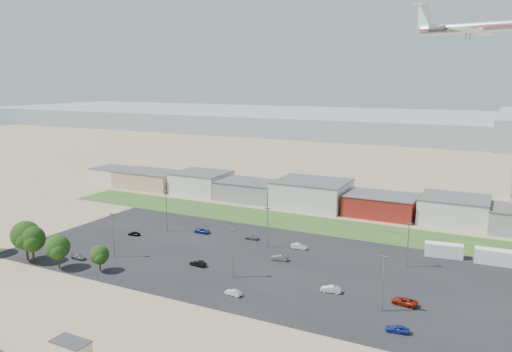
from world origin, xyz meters
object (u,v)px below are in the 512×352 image
Objects in this scene: parked_car_2 at (398,329)px; parked_car_6 at (252,237)px; portable_shed at (71,350)px; parked_car_11 at (299,246)px; box_trailer_a at (444,250)px; parked_car_0 at (404,301)px; parked_car_5 at (134,233)px; parked_car_13 at (233,293)px; airliner at (479,27)px; parked_car_1 at (331,289)px; parked_car_7 at (280,258)px; parked_car_4 at (198,263)px; parked_car_9 at (203,231)px; parked_car_10 at (79,257)px.

parked_car_2 is 0.97× the size of parked_car_6.
parked_car_11 is at bearing 80.53° from portable_shed.
box_trailer_a is 2.11× the size of parked_car_11.
parked_car_0 reaches higher than parked_car_5.
airliner is at bearing 166.22° from parked_car_13.
parked_car_1 is 19.03m from parked_car_7.
portable_shed is 60.25m from parked_car_6.
airliner is 96.39m from parked_car_1.
airliner is 10.92× the size of parked_car_4.
parked_car_7 is (-15.53, 11.00, -0.02)m from parked_car_1.
parked_car_1 reaches higher than parked_car_6.
parked_car_9 is at bearing -178.36° from box_trailer_a.
parked_car_6 is at bearing -41.50° from parked_car_10.
portable_shed is 1.71× the size of parked_car_13.
portable_shed is at bearing -97.37° from airliner.
parked_car_13 is (-29.96, 0.21, -0.07)m from parked_car_2.
parked_car_5 is at bearing -109.71° from parked_car_13.
parked_car_7 is at bearing 171.65° from parked_car_11.
parked_car_9 reaches higher than parked_car_6.
airliner is 103.14m from parked_car_2.
parked_car_11 reaches higher than parked_car_2.
parked_car_11 is at bearing 167.18° from parked_car_7.
box_trailer_a reaches higher than parked_car_13.
parked_car_13 is at bearing 59.73° from parked_car_4.
parked_car_9 is 39.53m from parked_car_13.
parked_car_13 is (14.06, -9.49, -0.07)m from parked_car_4.
parked_car_1 is at bearing -116.96° from parked_car_9.
parked_car_0 is at bearing 116.14° from parked_car_13.
box_trailer_a is 0.20× the size of airliner.
airliner reaches higher than parked_car_11.
parked_car_4 is 28.54m from parked_car_5.
parked_car_7 is (-29.84, 20.75, -0.01)m from parked_car_2.
parked_car_11 is at bearing -151.62° from parked_car_1.
parked_car_11 is at bearing -53.62° from parked_car_10.
airliner is at bearing 160.25° from parked_car_1.
portable_shed is 46.42m from parked_car_1.
parked_car_7 reaches higher than parked_car_13.
airliner is 98.41m from parked_car_9.
parked_car_0 is (-3.45, -77.47, -53.67)m from airliner.
airliner is 105.74m from parked_car_4.
airliner is 8.90× the size of parked_car_0.
parked_car_6 is at bearing -115.63° from airliner.
parked_car_0 is 43.05m from parked_car_4.
parked_car_0 is 58.35m from parked_car_9.
parked_car_10 is at bearing -71.17° from parked_car_7.
parked_car_13 is (40.61, -19.98, 0.01)m from parked_car_5.
parked_car_0 is 69.70m from parked_car_10.
parked_car_5 is 0.76× the size of parked_car_9.
parked_car_6 is at bearing 93.19° from portable_shed.
airliner reaches higher than portable_shed.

